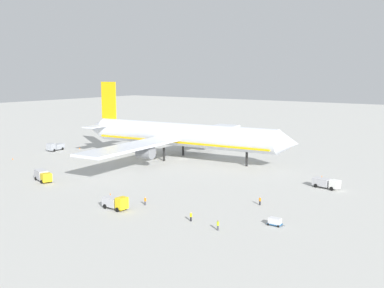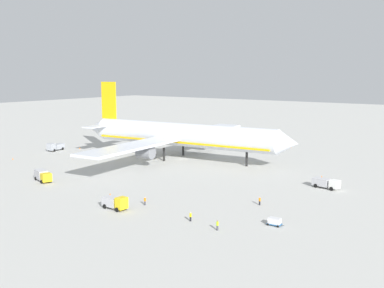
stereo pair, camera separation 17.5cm
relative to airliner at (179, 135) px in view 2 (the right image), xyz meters
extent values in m
plane|color=#B2B2AD|center=(1.20, 0.05, -7.49)|extent=(600.00, 600.00, 0.00)
cylinder|color=silver|center=(1.20, 0.05, 0.21)|extent=(63.03, 13.08, 7.15)
cone|color=silver|center=(35.22, 3.31, 0.21)|extent=(6.36, 7.52, 7.01)
cone|color=silver|center=(-33.54, -3.27, 0.21)|extent=(7.77, 7.45, 6.80)
cube|color=#E5B20C|center=(-27.99, -2.74, 10.02)|extent=(6.02, 1.07, 12.46)
cube|color=silver|center=(-29.04, 3.00, 1.64)|extent=(5.28, 9.86, 0.36)
cube|color=silver|center=(-27.93, -8.57, 1.64)|extent=(5.28, 9.86, 0.36)
cube|color=silver|center=(-4.00, 21.49, -0.86)|extent=(12.43, 37.20, 0.70)
cylinder|color=slate|center=(-2.48, 16.13, -3.07)|extent=(6.26, 4.27, 3.73)
cube|color=silver|center=(0.16, -21.98, -0.86)|extent=(12.43, 37.20, 0.70)
cylinder|color=slate|center=(0.63, -16.43, -3.07)|extent=(5.01, 4.15, 3.73)
cylinder|color=black|center=(23.02, 2.14, -5.43)|extent=(0.70, 0.70, 4.13)
cylinder|color=black|center=(-2.45, 5.31, -5.43)|extent=(0.70, 0.70, 4.13)
cylinder|color=black|center=(-1.39, -5.80, -5.43)|extent=(0.70, 0.70, 4.13)
cube|color=#E5B20C|center=(1.20, 0.05, -1.75)|extent=(60.50, 12.49, 0.50)
cube|color=#999EA5|center=(-43.87, -15.13, -5.87)|extent=(2.75, 2.26, 2.34)
cube|color=#999EA5|center=(-44.40, -11.76, -6.15)|extent=(3.07, 4.26, 1.78)
cube|color=black|center=(-43.77, -15.79, -5.28)|extent=(2.08, 0.40, 1.03)
cylinder|color=black|center=(-42.67, -14.75, -7.04)|extent=(0.44, 0.94, 0.90)
cylinder|color=black|center=(-45.13, -15.14, -7.04)|extent=(0.44, 0.94, 0.90)
cylinder|color=black|center=(-43.30, -10.76, -7.04)|extent=(0.44, 0.94, 0.90)
cylinder|color=black|center=(-45.76, -11.15, -7.04)|extent=(0.44, 0.94, 0.90)
cube|color=yellow|center=(-6.29, -45.12, -6.05)|extent=(2.63, 2.77, 1.98)
cube|color=#B2B2B7|center=(-9.81, -44.01, -5.94)|extent=(4.72, 3.43, 2.19)
cube|color=black|center=(-5.60, -45.33, -5.56)|extent=(0.65, 1.83, 0.87)
cylinder|color=black|center=(-6.14, -43.98, -7.04)|extent=(0.95, 0.56, 0.90)
cylinder|color=black|center=(-6.82, -46.13, -7.04)|extent=(0.95, 0.56, 0.90)
cylinder|color=black|center=(-10.31, -42.66, -7.04)|extent=(0.95, 0.56, 0.90)
cylinder|color=black|center=(-10.99, -44.82, -7.04)|extent=(0.95, 0.56, 0.90)
cube|color=yellow|center=(25.11, -50.98, -5.91)|extent=(1.80, 2.20, 2.27)
cube|color=#B2B2B7|center=(22.07, -50.81, -6.15)|extent=(3.60, 2.30, 1.78)
cube|color=black|center=(25.70, -51.01, -5.34)|extent=(0.17, 1.78, 1.00)
cylinder|color=black|center=(24.99, -49.91, -7.04)|extent=(0.91, 0.35, 0.90)
cylinder|color=black|center=(24.88, -52.02, -7.04)|extent=(0.91, 0.35, 0.90)
cylinder|color=black|center=(21.40, -49.72, -7.04)|extent=(0.91, 0.35, 0.90)
cylinder|color=black|center=(21.28, -51.83, -7.04)|extent=(0.91, 0.35, 0.90)
cube|color=white|center=(53.16, -10.26, -6.12)|extent=(2.25, 2.54, 1.85)
cube|color=#B2B2B7|center=(49.79, -9.68, -6.17)|extent=(4.25, 2.88, 1.74)
cube|color=black|center=(53.81, -10.37, -5.65)|extent=(0.40, 1.88, 0.81)
cylinder|color=black|center=(53.16, -9.11, -7.04)|extent=(0.94, 0.45, 0.90)
cylinder|color=black|center=(52.78, -11.34, -7.04)|extent=(0.94, 0.45, 0.90)
cylinder|color=black|center=(49.17, -8.43, -7.04)|extent=(0.94, 0.45, 0.90)
cylinder|color=black|center=(48.79, -10.65, -7.04)|extent=(0.94, 0.45, 0.90)
cube|color=#26598C|center=(53.20, -41.36, -7.22)|extent=(2.57, 1.48, 0.15)
cylinder|color=#333338|center=(54.76, -41.30, -7.22)|extent=(0.60, 0.10, 0.08)
cube|color=silver|center=(53.20, -41.36, -6.63)|extent=(2.16, 1.33, 1.03)
cylinder|color=black|center=(54.14, -40.62, -7.29)|extent=(0.40, 0.13, 0.40)
cylinder|color=black|center=(54.18, -42.02, -7.29)|extent=(0.40, 0.13, 0.40)
cylinder|color=black|center=(52.22, -40.69, -7.29)|extent=(0.40, 0.13, 0.40)
cylinder|color=black|center=(52.27, -42.09, -7.29)|extent=(0.40, 0.13, 0.40)
cylinder|color=black|center=(45.01, -31.43, -7.07)|extent=(0.42, 0.42, 0.84)
cylinder|color=orange|center=(45.01, -31.43, -6.33)|extent=(0.52, 0.52, 0.63)
sphere|color=beige|center=(45.01, -31.43, -5.90)|extent=(0.23, 0.23, 0.23)
cylinder|color=black|center=(39.78, -48.16, -7.07)|extent=(0.44, 0.44, 0.84)
cylinder|color=yellow|center=(39.78, -48.16, -6.33)|extent=(0.55, 0.55, 0.63)
sphere|color=beige|center=(39.78, -48.16, -5.90)|extent=(0.23, 0.23, 0.23)
cylinder|color=#3F3F47|center=(26.11, -45.27, -7.07)|extent=(0.45, 0.45, 0.85)
cylinder|color=orange|center=(26.11, -45.27, -6.33)|extent=(0.56, 0.56, 0.63)
sphere|color=beige|center=(26.11, -45.27, -5.89)|extent=(0.23, 0.23, 0.23)
cylinder|color=#3F3F47|center=(46.45, -49.47, -7.05)|extent=(0.44, 0.44, 0.88)
cylinder|color=#B2F219|center=(46.45, -49.47, -6.28)|extent=(0.55, 0.55, 0.66)
sphere|color=#8C6647|center=(46.45, -49.47, -5.84)|extent=(0.24, 0.24, 0.24)
cone|color=orange|center=(14.83, -44.14, -7.22)|extent=(0.36, 0.36, 0.55)
cone|color=orange|center=(-40.38, -5.59, -7.22)|extent=(0.36, 0.36, 0.55)
cone|color=orange|center=(46.14, 0.37, -7.22)|extent=(0.36, 0.36, 0.55)
cone|color=orange|center=(19.60, 40.66, -7.22)|extent=(0.36, 0.36, 0.55)
cone|color=orange|center=(-40.96, -31.79, -7.22)|extent=(0.36, 0.36, 0.55)
camera|label=1|loc=(87.83, -113.95, 19.24)|focal=43.49mm
camera|label=2|loc=(87.97, -113.85, 19.24)|focal=43.49mm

